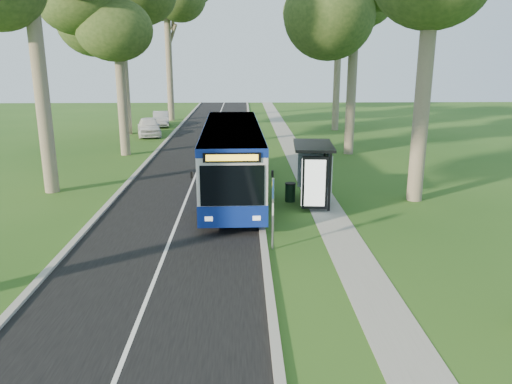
# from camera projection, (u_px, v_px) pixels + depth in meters

# --- Properties ---
(ground) EXTENTS (120.00, 120.00, 0.00)m
(ground) POSITION_uv_depth(u_px,v_px,m) (264.00, 247.00, 18.07)
(ground) COLOR #254D18
(ground) RESTS_ON ground
(road) EXTENTS (7.00, 100.00, 0.02)m
(road) POSITION_uv_depth(u_px,v_px,m) (193.00, 181.00, 27.62)
(road) COLOR black
(road) RESTS_ON ground
(kerb_east) EXTENTS (0.25, 100.00, 0.12)m
(kerb_east) POSITION_uv_depth(u_px,v_px,m) (256.00, 180.00, 27.70)
(kerb_east) COLOR #9E9B93
(kerb_east) RESTS_ON ground
(kerb_west) EXTENTS (0.25, 100.00, 0.12)m
(kerb_west) POSITION_uv_depth(u_px,v_px,m) (130.00, 181.00, 27.52)
(kerb_west) COLOR #9E9B93
(kerb_west) RESTS_ON ground
(centre_line) EXTENTS (0.12, 100.00, 0.00)m
(centre_line) POSITION_uv_depth(u_px,v_px,m) (193.00, 181.00, 27.62)
(centre_line) COLOR white
(centre_line) RESTS_ON road
(footpath) EXTENTS (1.50, 100.00, 0.02)m
(footpath) POSITION_uv_depth(u_px,v_px,m) (310.00, 180.00, 27.79)
(footpath) COLOR gray
(footpath) RESTS_ON ground
(bus) EXTENTS (2.96, 12.94, 3.42)m
(bus) POSITION_uv_depth(u_px,v_px,m) (232.00, 159.00, 24.79)
(bus) COLOR silver
(bus) RESTS_ON ground
(bus_stop_sign) EXTENTS (0.10, 0.37, 2.62)m
(bus_stop_sign) POSITION_uv_depth(u_px,v_px,m) (273.00, 206.00, 17.45)
(bus_stop_sign) COLOR gray
(bus_stop_sign) RESTS_ON ground
(bus_shelter) EXTENTS (1.99, 3.37, 2.79)m
(bus_shelter) POSITION_uv_depth(u_px,v_px,m) (318.00, 163.00, 22.67)
(bus_shelter) COLOR black
(bus_shelter) RESTS_ON ground
(litter_bin) EXTENTS (0.51, 0.51, 0.90)m
(litter_bin) POSITION_uv_depth(u_px,v_px,m) (290.00, 192.00, 23.68)
(litter_bin) COLOR black
(litter_bin) RESTS_ON ground
(car_white) EXTENTS (2.88, 5.04, 1.61)m
(car_white) POSITION_uv_depth(u_px,v_px,m) (149.00, 127.00, 43.51)
(car_white) COLOR white
(car_white) RESTS_ON ground
(car_silver) EXTENTS (2.14, 4.57, 1.45)m
(car_silver) POSITION_uv_depth(u_px,v_px,m) (161.00, 119.00, 49.68)
(car_silver) COLOR #A8A9AF
(car_silver) RESTS_ON ground
(tree_west_e) EXTENTS (5.20, 5.20, 15.84)m
(tree_west_e) POSITION_uv_depth(u_px,v_px,m) (167.00, 6.00, 51.45)
(tree_west_e) COLOR #7A6B56
(tree_west_e) RESTS_ON ground
(tree_east_d) EXTENTS (5.20, 5.20, 12.71)m
(tree_east_d) POSITION_uv_depth(u_px,v_px,m) (339.00, 25.00, 44.76)
(tree_east_d) COLOR #7A6B56
(tree_east_d) RESTS_ON ground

